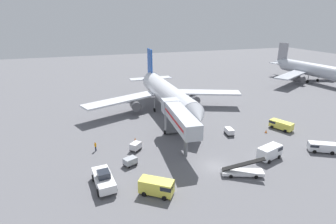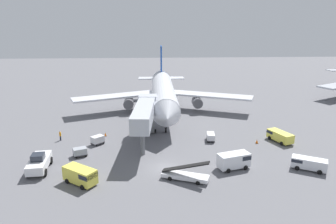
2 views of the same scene
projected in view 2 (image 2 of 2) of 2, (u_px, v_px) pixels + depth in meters
name	position (u px, v px, depth m)	size (l,w,h in m)	color
ground_plane	(164.00, 168.00, 46.50)	(300.00, 300.00, 0.00)	slate
airplane_at_gate	(163.00, 93.00, 73.27)	(43.79, 41.85, 14.75)	silver
jet_bridge	(145.00, 113.00, 54.58)	(4.51, 16.80, 7.54)	#B2B7C1
pushback_tug	(39.00, 162.00, 45.39)	(3.25, 6.50, 2.71)	white
belt_loader_truck	(185.00, 175.00, 42.73)	(6.76, 3.98, 3.16)	white
service_van_far_center	(81.00, 175.00, 41.58)	(5.09, 4.48, 2.27)	#E5DB4C
service_van_rear_right	(234.00, 160.00, 46.01)	(5.13, 3.35, 2.38)	white
service_van_mid_center	(280.00, 136.00, 56.57)	(3.71, 5.35, 1.86)	#E5DB4C
service_van_near_right	(308.00, 163.00, 45.66)	(5.13, 3.97, 1.81)	white
baggage_cart_far_right	(80.00, 152.00, 50.31)	(2.52, 2.17, 1.40)	#38383D
baggage_cart_outer_right	(98.00, 140.00, 55.24)	(2.54, 2.50, 1.56)	#38383D
baggage_cart_mid_right	(211.00, 137.00, 56.99)	(1.69, 2.68, 1.40)	#38383D
ground_crew_worker_foreground	(60.00, 135.00, 56.98)	(0.44, 0.44, 1.85)	#1E2333
safety_cone_alpha	(257.00, 141.00, 55.79)	(0.50, 0.50, 0.76)	black
safety_cone_bravo	(105.00, 134.00, 59.36)	(0.49, 0.49, 0.74)	black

